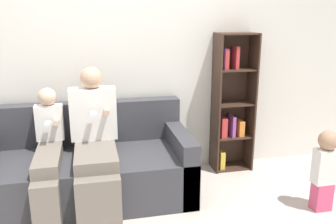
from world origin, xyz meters
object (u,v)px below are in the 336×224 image
at_px(adult_seated, 95,137).
at_px(bookshelf, 230,105).
at_px(child_seated, 48,154).
at_px(couch, 88,168).
at_px(toddler_standing, 325,167).

distance_m(adult_seated, bookshelf, 1.58).
relative_size(adult_seated, bookshelf, 0.81).
height_order(child_seated, bookshelf, bookshelf).
distance_m(child_seated, bookshelf, 2.00).
distance_m(couch, toddler_standing, 2.19).
relative_size(child_seated, toddler_standing, 1.40).
xyz_separation_m(child_seated, toddler_standing, (2.40, -0.55, -0.12)).
bearing_deg(toddler_standing, bookshelf, 114.20).
relative_size(adult_seated, child_seated, 1.18).
bearing_deg(adult_seated, bookshelf, 16.82).
relative_size(couch, adult_seated, 1.56).
xyz_separation_m(couch, bookshelf, (1.59, 0.35, 0.45)).
bearing_deg(adult_seated, couch, 128.68).
bearing_deg(bookshelf, child_seated, -164.92).
bearing_deg(couch, adult_seated, -51.32).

